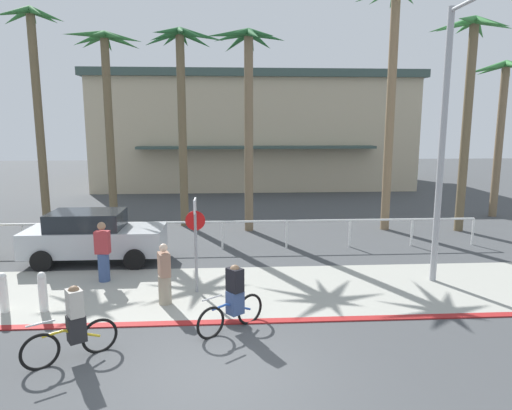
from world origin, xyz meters
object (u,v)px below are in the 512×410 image
object	(u,v)px
palm_tree_2	(106,80)
cyclist_yellow_1	(74,325)
palm_tree_6	(470,73)
bollard_2	(43,291)
pedestrian_0	(103,254)
car_silver_1	(94,236)
streetlight_curb	(447,132)
palm_tree_1	(34,71)
stop_sign_bike_lane	(196,232)
bollard_1	(3,292)
pedestrian_1	(164,277)
palm_tree_3	(181,77)
palm_tree_5	(394,48)
cyclist_blue_0	(233,299)
palm_tree_4	(248,79)
palm_tree_7	(503,100)

from	to	relation	value
palm_tree_2	cyclist_yellow_1	bearing A→B (deg)	-79.65
palm_tree_6	bollard_2	bearing A→B (deg)	-151.65
pedestrian_0	car_silver_1	bearing A→B (deg)	112.44
streetlight_curb	palm_tree_1	world-z (taller)	palm_tree_1
stop_sign_bike_lane	bollard_1	world-z (taller)	stop_sign_bike_lane
cyclist_yellow_1	pedestrian_1	bearing A→B (deg)	62.47
palm_tree_3	palm_tree_5	size ratio (longest dim) A/B	0.84
palm_tree_1	cyclist_yellow_1	size ratio (longest dim) A/B	6.00
bollard_1	cyclist_blue_0	xyz separation A→B (m)	(5.48, -1.24, 0.18)
palm_tree_2	streetlight_curb	bearing A→B (deg)	-38.96
streetlight_curb	palm_tree_6	world-z (taller)	palm_tree_6
pedestrian_1	palm_tree_3	bearing A→B (deg)	92.06
bollard_1	car_silver_1	bearing A→B (deg)	76.11
palm_tree_4	pedestrian_0	xyz separation A→B (m)	(-4.41, -6.20, -5.45)
palm_tree_1	cyclist_blue_0	bearing A→B (deg)	-53.74
streetlight_curb	palm_tree_6	size ratio (longest dim) A/B	0.86
cyclist_blue_0	pedestrian_1	xyz separation A→B (m)	(-1.70, 1.52, 0.03)
palm_tree_4	streetlight_curb	bearing A→B (deg)	-54.07
stop_sign_bike_lane	bollard_1	distance (m)	4.79
pedestrian_0	pedestrian_1	size ratio (longest dim) A/B	1.11
pedestrian_0	bollard_1	bearing A→B (deg)	-130.86
car_silver_1	cyclist_blue_0	bearing A→B (deg)	-49.74
cyclist_blue_0	palm_tree_2	bearing A→B (deg)	114.92
cyclist_blue_0	cyclist_yellow_1	xyz separation A→B (m)	(-3.07, -1.11, 0.00)
stop_sign_bike_lane	palm_tree_4	bearing A→B (deg)	76.77
bollard_1	pedestrian_1	bearing A→B (deg)	4.30
streetlight_curb	palm_tree_2	world-z (taller)	palm_tree_2
bollard_2	pedestrian_1	world-z (taller)	pedestrian_1
palm_tree_3	palm_tree_7	bearing A→B (deg)	4.43
palm_tree_3	palm_tree_4	distance (m)	2.99
palm_tree_4	palm_tree_7	distance (m)	12.35
cyclist_yellow_1	pedestrian_1	world-z (taller)	pedestrian_1
palm_tree_1	palm_tree_3	xyz separation A→B (m)	(6.32, -0.74, -0.27)
palm_tree_5	palm_tree_2	bearing A→B (deg)	169.21
pedestrian_1	palm_tree_6	bearing A→B (deg)	33.07
streetlight_curb	cyclist_blue_0	world-z (taller)	streetlight_curb
palm_tree_2	palm_tree_3	size ratio (longest dim) A/B	1.00
stop_sign_bike_lane	pedestrian_0	bearing A→B (deg)	159.11
palm_tree_6	car_silver_1	size ratio (longest dim) A/B	1.97
palm_tree_7	car_silver_1	world-z (taller)	palm_tree_7
stop_sign_bike_lane	palm_tree_3	size ratio (longest dim) A/B	0.30
cyclist_blue_0	bollard_2	bearing A→B (deg)	164.83
stop_sign_bike_lane	palm_tree_3	world-z (taller)	palm_tree_3
cyclist_yellow_1	stop_sign_bike_lane	bearing A→B (deg)	58.20
palm_tree_1	palm_tree_5	xyz separation A→B (m)	(14.96, -2.07, 0.77)
bollard_1	palm_tree_5	xyz separation A→B (m)	(12.10, 8.08, 6.95)
bollard_1	pedestrian_0	distance (m)	2.78
palm_tree_1	pedestrian_0	bearing A→B (deg)	-59.85
palm_tree_2	car_silver_1	size ratio (longest dim) A/B	1.92
palm_tree_2	pedestrian_0	size ratio (longest dim) A/B	4.82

